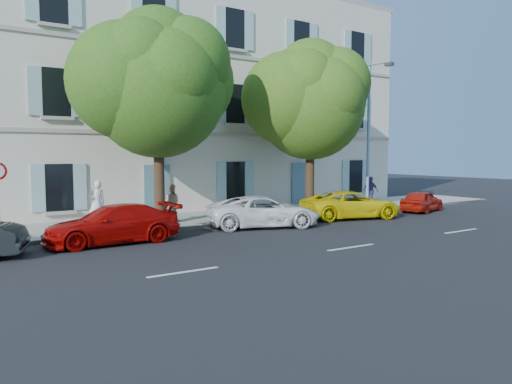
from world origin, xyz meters
TOP-DOWN VIEW (x-y plane):
  - ground at (0.00, 0.00)m, footprint 90.00×90.00m
  - sidewalk at (0.00, 4.45)m, footprint 36.00×4.50m
  - kerb at (0.00, 2.28)m, footprint 36.00×0.16m
  - building at (0.00, 10.20)m, footprint 28.00×7.00m
  - car_red_coupe at (-6.17, 1.07)m, footprint 4.54×1.85m
  - car_white_coupe at (0.19, 1.23)m, footprint 5.12×3.59m
  - car_yellow_supercar at (5.16, 1.16)m, footprint 5.09×3.38m
  - car_red_hatchback at (10.09, 0.99)m, footprint 3.54×2.23m
  - tree_left at (-3.52, 3.27)m, footprint 5.41×5.41m
  - tree_right at (4.36, 3.22)m, footprint 5.24×5.24m
  - street_lamp at (8.19, 2.87)m, footprint 0.29×1.61m
  - pedestrian_a at (-5.71, 4.36)m, footprint 0.68×0.47m
  - pedestrian_b at (-2.70, 3.94)m, footprint 0.97×0.92m
  - pedestrian_c at (9.43, 3.92)m, footprint 0.54×0.99m

SIDE VIEW (x-z plane):
  - ground at x=0.00m, z-range 0.00..0.00m
  - sidewalk at x=0.00m, z-range 0.00..0.15m
  - kerb at x=0.00m, z-range 0.00..0.16m
  - car_red_hatchback at x=10.09m, z-range 0.00..1.12m
  - car_white_coupe at x=0.19m, z-range 0.00..1.30m
  - car_yellow_supercar at x=5.16m, z-range 0.00..1.30m
  - car_red_coupe at x=-6.17m, z-range 0.00..1.32m
  - pedestrian_b at x=-2.70m, z-range 0.15..1.74m
  - pedestrian_c at x=9.43m, z-range 0.15..1.74m
  - pedestrian_a at x=-5.71m, z-range 0.15..1.97m
  - street_lamp at x=8.19m, z-range 0.65..8.17m
  - tree_right at x=4.36m, z-range 1.29..9.37m
  - tree_left at x=-3.52m, z-range 1.35..9.73m
  - building at x=0.00m, z-range 0.00..12.00m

